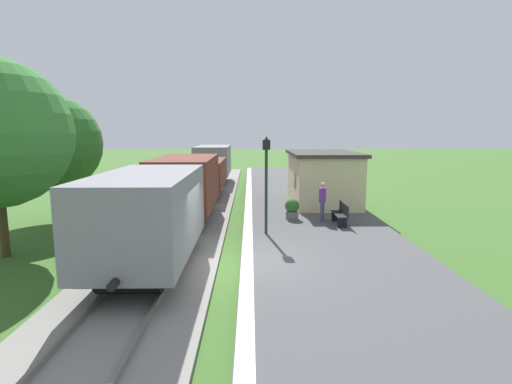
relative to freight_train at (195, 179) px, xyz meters
name	(u,v)px	position (x,y,z in m)	size (l,w,h in m)	color
ground_plane	(234,269)	(2.40, -9.17, -1.62)	(160.00, 160.00, 0.00)	#3D6628
platform_slab	(339,264)	(5.60, -9.17, -1.49)	(6.00, 60.00, 0.25)	#4C4C4F
platform_edge_stripe	(247,261)	(2.80, -9.17, -1.36)	(0.36, 60.00, 0.01)	silver
track_ballast	(155,267)	(0.00, -9.17, -1.56)	(3.80, 60.00, 0.12)	gray
rail_near	(178,263)	(0.72, -9.17, -1.43)	(0.07, 60.00, 0.14)	slate
rail_far	(130,263)	(-0.72, -9.17, -1.43)	(0.07, 60.00, 0.14)	slate
freight_train	(195,179)	(0.00, 0.00, 0.00)	(2.50, 26.00, 2.72)	gray
station_hut	(322,177)	(6.80, 0.50, 0.03)	(3.50, 5.80, 2.78)	beige
bench_near_hut	(341,213)	(6.69, -4.54, -0.90)	(0.42, 1.50, 0.91)	black
bench_down_platform	(307,183)	(6.69, 5.19, -0.90)	(0.42, 1.50, 0.91)	black
person_waiting	(322,200)	(6.01, -3.96, -0.44)	(0.36, 0.44, 1.71)	#474C66
potted_planter	(292,208)	(4.76, -3.46, -0.90)	(0.64, 0.64, 0.92)	slate
lamp_post_near	(266,167)	(3.50, -5.98, 1.18)	(0.28, 0.28, 3.70)	#193823
tree_trackside_far	(53,144)	(-5.94, -2.77, 1.95)	(4.25, 4.25, 5.70)	#4C3823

